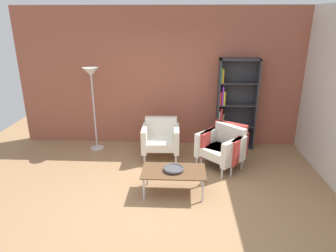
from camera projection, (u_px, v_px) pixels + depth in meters
The scene contains 9 objects.
ground_plane at pixel (160, 203), 4.64m from camera, with size 8.32×8.32×0.00m, color #9E7751.
brick_back_panel at pixel (168, 78), 6.47m from camera, with size 6.40×0.12×2.90m, color #9E5642.
bookshelf_tall at pixel (233, 106), 6.39m from camera, with size 0.80×0.30×1.90m.
coffee_table_low at pixel (174, 172), 4.79m from camera, with size 1.00×0.56×0.40m.
decorative_bowl at pixel (174, 169), 4.77m from camera, with size 0.32×0.32×0.05m.
armchair_corner_red at pixel (161, 138), 6.04m from camera, with size 0.74×0.68×0.78m.
armchair_by_bookshelf at pixel (222, 147), 5.63m from camera, with size 0.95×0.95×0.78m.
armchair_spare_guest at pixel (225, 144), 5.73m from camera, with size 0.94×0.92×0.78m.
floor_lamp_torchiere at pixel (92, 82), 6.09m from camera, with size 0.32×0.32×1.74m.
Camera 1 is at (0.32, -3.96, 2.68)m, focal length 32.58 mm.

